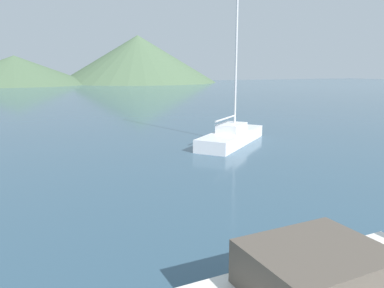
{
  "coord_description": "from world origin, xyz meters",
  "views": [
    {
      "loc": [
        -6.91,
        -0.0,
        4.32
      ],
      "look_at": [
        -0.74,
        14.0,
        1.2
      ],
      "focal_mm": 35.0,
      "sensor_mm": 36.0,
      "label": 1
    }
  ],
  "objects": [
    {
      "name": "hill_central",
      "position": [
        -9.15,
        110.69,
        3.75
      ],
      "size": [
        39.76,
        39.76,
        7.5
      ],
      "color": "#4C6647",
      "rests_on": "ground_plane"
    },
    {
      "name": "sailboat_inner",
      "position": [
        3.78,
        18.56,
        0.49
      ],
      "size": [
        6.11,
        5.52,
        9.25
      ],
      "rotation": [
        0.0,
        0.0,
        0.7
      ],
      "color": "silver",
      "rests_on": "ground_plane"
    },
    {
      "name": "hill_east",
      "position": [
        24.85,
        112.24,
        6.95
      ],
      "size": [
        46.96,
        46.96,
        13.89
      ],
      "color": "#4C6647",
      "rests_on": "ground_plane"
    }
  ]
}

